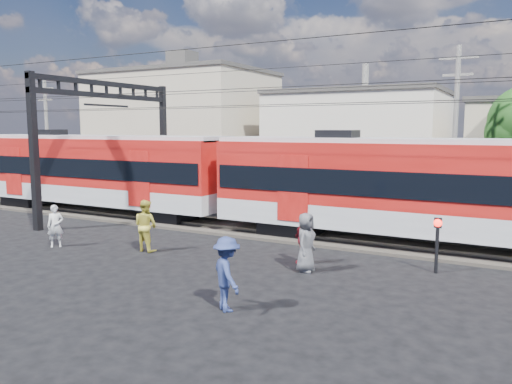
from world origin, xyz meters
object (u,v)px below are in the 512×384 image
pedestrian_c (227,274)px  crossing_signal (437,235)px  commuter_train (424,186)px  pedestrian_a (55,226)px

pedestrian_c → crossing_signal: size_ratio=1.06×
commuter_train → crossing_signal: commuter_train is taller
commuter_train → pedestrian_a: commuter_train is taller
pedestrian_c → crossing_signal: (4.11, 5.89, 0.29)m
pedestrian_a → pedestrian_c: size_ratio=0.86×
commuter_train → pedestrian_a: (-12.51, -6.31, -1.59)m
pedestrian_a → pedestrian_c: pedestrian_c is taller
commuter_train → pedestrian_a: bearing=-153.2°
commuter_train → pedestrian_a: size_ratio=30.84×
pedestrian_c → pedestrian_a: bearing=22.6°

